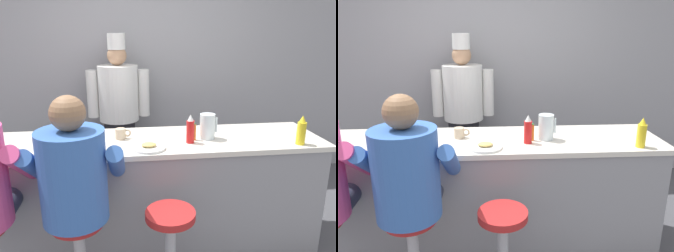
# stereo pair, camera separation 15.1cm
# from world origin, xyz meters

# --- Properties ---
(wall_back) EXTENTS (10.00, 0.06, 2.70)m
(wall_back) POSITION_xyz_m (0.00, 1.83, 1.35)
(wall_back) COLOR #99999E
(wall_back) RESTS_ON ground_plane
(diner_counter) EXTENTS (2.80, 0.70, 0.97)m
(diner_counter) POSITION_xyz_m (0.00, 0.35, 0.48)
(diner_counter) COLOR gray
(diner_counter) RESTS_ON ground_plane
(ketchup_bottle_red) EXTENTS (0.06, 0.06, 0.23)m
(ketchup_bottle_red) POSITION_xyz_m (0.30, 0.24, 1.07)
(ketchup_bottle_red) COLOR red
(ketchup_bottle_red) RESTS_ON diner_counter
(mustard_bottle_yellow) EXTENTS (0.07, 0.07, 0.23)m
(mustard_bottle_yellow) POSITION_xyz_m (1.14, 0.10, 1.07)
(mustard_bottle_yellow) COLOR yellow
(mustard_bottle_yellow) RESTS_ON diner_counter
(hot_sauce_bottle_orange) EXTENTS (0.03, 0.03, 0.14)m
(hot_sauce_bottle_orange) POSITION_xyz_m (0.34, 0.30, 1.03)
(hot_sauce_bottle_orange) COLOR orange
(hot_sauce_bottle_orange) RESTS_ON diner_counter
(water_pitcher_clear) EXTENTS (0.14, 0.12, 0.21)m
(water_pitcher_clear) POSITION_xyz_m (0.46, 0.32, 1.07)
(water_pitcher_clear) COLOR silver
(water_pitcher_clear) RESTS_ON diner_counter
(breakfast_plate) EXTENTS (0.25, 0.25, 0.05)m
(breakfast_plate) POSITION_xyz_m (-0.03, 0.14, 0.98)
(breakfast_plate) COLOR white
(breakfast_plate) RESTS_ON diner_counter
(cereal_bowl) EXTENTS (0.16, 0.16, 0.05)m
(cereal_bowl) POSITION_xyz_m (-0.68, 0.08, 0.99)
(cereal_bowl) COLOR #B24C47
(cereal_bowl) RESTS_ON diner_counter
(coffee_mug_tan) EXTENTS (0.13, 0.08, 0.09)m
(coffee_mug_tan) POSITION_xyz_m (-0.24, 0.40, 1.01)
(coffee_mug_tan) COLOR beige
(coffee_mug_tan) RESTS_ON diner_counter
(diner_seated_blue) EXTENTS (0.62, 0.61, 1.47)m
(diner_seated_blue) POSITION_xyz_m (-0.53, -0.25, 0.92)
(diner_seated_blue) COLOR #B2B5BA
(diner_seated_blue) RESTS_ON ground_plane
(empty_stool_round) EXTENTS (0.33, 0.33, 0.68)m
(empty_stool_round) POSITION_xyz_m (0.07, -0.28, 0.45)
(empty_stool_round) COLOR #B2B5BA
(empty_stool_round) RESTS_ON ground_plane
(cook_in_whites_near) EXTENTS (0.70, 0.45, 1.78)m
(cook_in_whites_near) POSITION_xyz_m (-0.28, 1.52, 0.98)
(cook_in_whites_near) COLOR #232328
(cook_in_whites_near) RESTS_ON ground_plane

